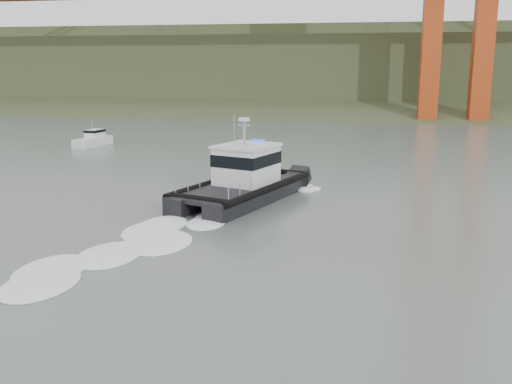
% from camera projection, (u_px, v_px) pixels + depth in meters
% --- Properties ---
extents(ground, '(400.00, 400.00, 0.00)m').
position_uv_depth(ground, '(197.00, 272.00, 25.87)').
color(ground, slate).
rests_on(ground, ground).
extents(headlands, '(500.00, 105.36, 27.12)m').
position_uv_depth(headlands, '(333.00, 74.00, 144.92)').
color(headlands, '#3A4929').
rests_on(headlands, ground).
extents(patrol_boat, '(8.20, 12.93, 5.90)m').
position_uv_depth(patrol_boat, '(244.00, 179.00, 39.60)').
color(patrol_boat, black).
rests_on(patrol_boat, ground).
extents(motorboat, '(2.76, 5.70, 3.00)m').
position_uv_depth(motorboat, '(93.00, 140.00, 66.52)').
color(motorboat, silver).
rests_on(motorboat, ground).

